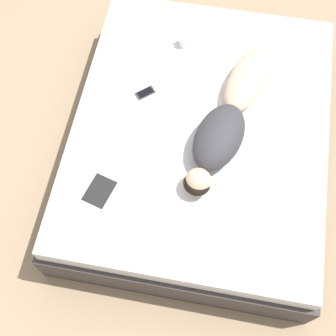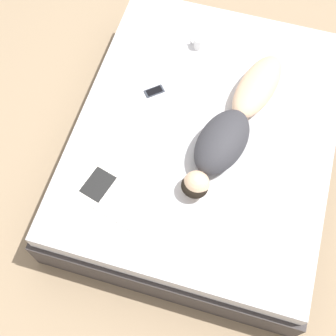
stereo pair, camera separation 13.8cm
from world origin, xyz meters
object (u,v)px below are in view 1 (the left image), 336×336
object	(u,v)px
coffee_mug	(184,40)
cell_phone	(145,93)
person	(228,119)
open_magazine	(115,198)

from	to	relation	value
coffee_mug	cell_phone	distance (m)	0.54
person	cell_phone	world-z (taller)	person
coffee_mug	cell_phone	size ratio (longest dim) A/B	0.80
person	cell_phone	size ratio (longest dim) A/B	8.61
person	coffee_mug	size ratio (longest dim) A/B	10.74
coffee_mug	cell_phone	world-z (taller)	coffee_mug
open_magazine	cell_phone	bearing A→B (deg)	-76.24
open_magazine	cell_phone	size ratio (longest dim) A/B	3.65
person	open_magazine	size ratio (longest dim) A/B	2.36
person	cell_phone	bearing A→B (deg)	-1.32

